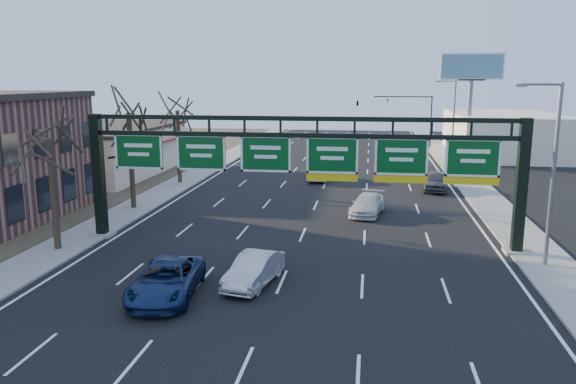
% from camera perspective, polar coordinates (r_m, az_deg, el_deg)
% --- Properties ---
extents(ground, '(160.00, 160.00, 0.00)m').
position_cam_1_polar(ground, '(24.27, -1.38, -10.73)').
color(ground, black).
rests_on(ground, ground).
extents(sidewalk_left, '(3.00, 120.00, 0.12)m').
position_cam_1_polar(sidewalk_left, '(46.21, -12.93, -0.21)').
color(sidewalk_left, gray).
rests_on(sidewalk_left, ground).
extents(sidewalk_right, '(3.00, 120.00, 0.12)m').
position_cam_1_polar(sidewalk_right, '(44.04, 19.91, -1.18)').
color(sidewalk_right, gray).
rests_on(sidewalk_right, ground).
extents(dirt_strip_left, '(21.00, 120.00, 0.06)m').
position_cam_1_polar(dirt_strip_left, '(51.87, -25.59, 0.17)').
color(dirt_strip_left, '#473D2B').
rests_on(dirt_strip_left, ground).
extents(lane_markings, '(21.60, 120.00, 0.01)m').
position_cam_1_polar(lane_markings, '(43.29, 3.08, -0.78)').
color(lane_markings, white).
rests_on(lane_markings, ground).
extents(sign_gantry, '(24.60, 1.20, 7.20)m').
position_cam_1_polar(sign_gantry, '(30.70, 1.39, 2.96)').
color(sign_gantry, black).
rests_on(sign_gantry, ground).
extents(cream_strip, '(10.90, 18.40, 4.70)m').
position_cam_1_polar(cream_strip, '(57.47, -17.90, 4.10)').
color(cream_strip, beige).
rests_on(cream_strip, ground).
extents(building_right_distant, '(12.00, 20.00, 5.00)m').
position_cam_1_polar(building_right_distant, '(74.23, 20.99, 5.54)').
color(building_right_distant, beige).
rests_on(building_right_distant, ground).
extents(tree_gantry, '(3.60, 3.60, 8.48)m').
position_cam_1_polar(tree_gantry, '(31.90, -23.27, 6.85)').
color(tree_gantry, '#2C2418').
rests_on(tree_gantry, sidewalk_left).
extents(tree_mid, '(3.60, 3.60, 9.24)m').
position_cam_1_polar(tree_mid, '(40.72, -15.97, 9.17)').
color(tree_mid, '#2C2418').
rests_on(tree_mid, sidewalk_left).
extents(tree_far, '(3.60, 3.60, 8.86)m').
position_cam_1_polar(tree_far, '(50.02, -11.23, 9.31)').
color(tree_far, '#2C2418').
rests_on(tree_far, sidewalk_left).
extents(streetlight_near, '(2.15, 0.22, 9.00)m').
position_cam_1_polar(streetlight_near, '(29.72, 25.18, 2.47)').
color(streetlight_near, slate).
rests_on(streetlight_near, sidewalk_right).
extents(streetlight_far, '(2.15, 0.22, 9.00)m').
position_cam_1_polar(streetlight_far, '(62.87, 16.36, 7.27)').
color(streetlight_far, slate).
rests_on(streetlight_far, sidewalk_right).
extents(billboard_right, '(7.00, 0.50, 12.00)m').
position_cam_1_polar(billboard_right, '(68.05, 18.13, 10.81)').
color(billboard_right, slate).
rests_on(billboard_right, ground).
extents(traffic_signal_mast, '(10.16, 0.54, 7.00)m').
position_cam_1_polar(traffic_signal_mast, '(77.25, 9.83, 8.56)').
color(traffic_signal_mast, black).
rests_on(traffic_signal_mast, ground).
extents(car_blue_suv, '(3.00, 5.62, 1.50)m').
position_cam_1_polar(car_blue_suv, '(24.73, -12.25, -8.71)').
color(car_blue_suv, navy).
rests_on(car_blue_suv, ground).
extents(car_silver_sedan, '(2.28, 4.47, 1.40)m').
position_cam_1_polar(car_silver_sedan, '(25.57, -3.47, -7.90)').
color(car_silver_sedan, '#B3B3B8').
rests_on(car_silver_sedan, ground).
extents(car_white_wagon, '(2.72, 4.96, 1.36)m').
position_cam_1_polar(car_white_wagon, '(38.90, 8.09, -1.26)').
color(car_white_wagon, silver).
rests_on(car_white_wagon, ground).
extents(car_grey_far, '(2.41, 4.87, 1.60)m').
position_cam_1_polar(car_grey_far, '(48.36, 14.76, 1.11)').
color(car_grey_far, '#45474A').
rests_on(car_grey_far, ground).
extents(car_silver_distant, '(2.09, 4.97, 1.59)m').
position_cam_1_polar(car_silver_distant, '(51.70, 3.05, 2.12)').
color(car_silver_distant, '#B6B6BB').
rests_on(car_silver_distant, ground).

